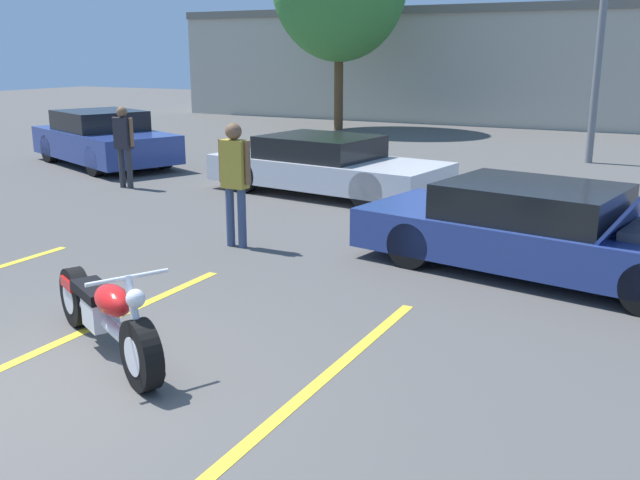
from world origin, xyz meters
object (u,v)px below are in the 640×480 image
(motorcycle, at_px, (105,315))
(show_car_hood_open, at_px, (545,231))
(spectator_by_show_car, at_px, (124,140))
(parked_car_left_row, at_px, (103,139))
(spectator_near_motorcycle, at_px, (235,174))
(parked_car_mid_row, at_px, (326,166))

(motorcycle, height_order, show_car_hood_open, show_car_hood_open)
(show_car_hood_open, distance_m, spectator_by_show_car, 8.98)
(motorcycle, bearing_deg, parked_car_left_row, 161.24)
(spectator_near_motorcycle, relative_size, spectator_by_show_car, 1.07)
(spectator_near_motorcycle, bearing_deg, parked_car_left_row, 145.98)
(motorcycle, relative_size, parked_car_mid_row, 0.45)
(parked_car_left_row, height_order, spectator_near_motorcycle, spectator_near_motorcycle)
(parked_car_left_row, bearing_deg, parked_car_mid_row, 15.55)
(motorcycle, relative_size, parked_car_left_row, 0.45)
(motorcycle, height_order, parked_car_mid_row, parked_car_mid_row)
(parked_car_left_row, xyz_separation_m, spectator_near_motorcycle, (7.19, -4.85, 0.42))
(parked_car_mid_row, xyz_separation_m, spectator_near_motorcycle, (0.68, -4.13, 0.50))
(show_car_hood_open, height_order, parked_car_left_row, show_car_hood_open)
(parked_car_left_row, bearing_deg, spectator_near_motorcycle, -12.15)
(spectator_by_show_car, bearing_deg, spectator_near_motorcycle, -31.07)
(spectator_near_motorcycle, xyz_separation_m, spectator_by_show_car, (-4.59, 2.77, -0.08))
(parked_car_mid_row, distance_m, spectator_near_motorcycle, 4.21)
(motorcycle, bearing_deg, parked_car_mid_row, 129.73)
(show_car_hood_open, distance_m, spectator_near_motorcycle, 4.23)
(show_car_hood_open, bearing_deg, spectator_by_show_car, 176.60)
(show_car_hood_open, height_order, spectator_near_motorcycle, show_car_hood_open)
(parked_car_mid_row, height_order, parked_car_left_row, parked_car_left_row)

